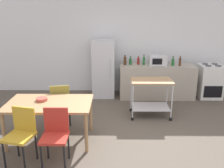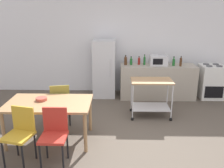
% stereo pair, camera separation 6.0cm
% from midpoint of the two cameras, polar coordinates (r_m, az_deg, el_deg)
% --- Properties ---
extents(ground_plane, '(12.00, 12.00, 0.00)m').
position_cam_midpoint_polar(ground_plane, '(4.46, 4.09, -14.53)').
color(ground_plane, brown).
extents(back_wall, '(8.40, 0.12, 2.90)m').
position_cam_midpoint_polar(back_wall, '(7.05, 3.10, 9.86)').
color(back_wall, white).
rests_on(back_wall, ground_plane).
extents(kitchen_counter, '(2.00, 0.64, 0.90)m').
position_cam_midpoint_polar(kitchen_counter, '(6.76, 10.76, 0.59)').
color(kitchen_counter, '#A89E8E').
rests_on(kitchen_counter, ground_plane).
extents(dining_table, '(1.50, 0.90, 0.75)m').
position_cam_midpoint_polar(dining_table, '(4.52, -14.11, -5.06)').
color(dining_table, '#A37A51').
rests_on(dining_table, ground_plane).
extents(chair_olive, '(0.47, 0.47, 0.89)m').
position_cam_midpoint_polar(chair_olive, '(5.15, -11.60, -3.95)').
color(chair_olive, olive).
rests_on(chair_olive, ground_plane).
extents(chair_red, '(0.40, 0.40, 0.89)m').
position_cam_midpoint_polar(chair_red, '(3.92, -12.91, -11.02)').
color(chair_red, '#B72D23').
rests_on(chair_red, ground_plane).
extents(chair_mustard, '(0.48, 0.48, 0.89)m').
position_cam_midpoint_polar(chair_mustard, '(4.10, -20.25, -10.38)').
color(chair_mustard, gold).
rests_on(chair_mustard, ground_plane).
extents(stove_oven, '(0.60, 0.61, 0.92)m').
position_cam_midpoint_polar(stove_oven, '(7.16, 22.25, 0.55)').
color(stove_oven, white).
rests_on(stove_oven, ground_plane).
extents(refrigerator, '(0.60, 0.63, 1.55)m').
position_cam_midpoint_polar(refrigerator, '(6.69, -1.59, 3.59)').
color(refrigerator, silver).
rests_on(refrigerator, ground_plane).
extents(kitchen_cart, '(0.91, 0.57, 0.85)m').
position_cam_midpoint_polar(kitchen_cart, '(5.49, 9.43, -1.87)').
color(kitchen_cart, '#A37A51').
rests_on(kitchen_cart, ground_plane).
extents(bottle_sesame_oil, '(0.08, 0.08, 0.26)m').
position_cam_midpoint_polar(bottle_sesame_oil, '(6.57, 3.45, 5.43)').
color(bottle_sesame_oil, '#4C2D19').
rests_on(bottle_sesame_oil, kitchen_counter).
extents(bottle_olive_oil, '(0.07, 0.07, 0.22)m').
position_cam_midpoint_polar(bottle_olive_oil, '(6.63, 4.74, 5.29)').
color(bottle_olive_oil, '#1E6628').
rests_on(bottle_olive_oil, kitchen_counter).
extents(bottle_hot_sauce, '(0.07, 0.07, 0.23)m').
position_cam_midpoint_polar(bottle_hot_sauce, '(6.64, 6.57, 5.33)').
color(bottle_hot_sauce, maroon).
rests_on(bottle_hot_sauce, kitchen_counter).
extents(bottle_wine, '(0.06, 0.06, 0.28)m').
position_cam_midpoint_polar(bottle_wine, '(6.62, 7.85, 5.41)').
color(bottle_wine, '#1E6628').
rests_on(bottle_wine, kitchen_counter).
extents(microwave, '(0.46, 0.35, 0.26)m').
position_cam_midpoint_polar(microwave, '(6.64, 11.03, 5.44)').
color(microwave, silver).
rests_on(microwave, kitchen_counter).
extents(bottle_vinegar, '(0.07, 0.07, 0.25)m').
position_cam_midpoint_polar(bottle_vinegar, '(6.68, 14.45, 4.97)').
color(bottle_vinegar, '#1E6628').
rests_on(bottle_vinegar, kitchen_counter).
extents(bottle_sparkling_water, '(0.06, 0.06, 0.27)m').
position_cam_midpoint_polar(bottle_sparkling_water, '(6.65, 16.00, 4.97)').
color(bottle_sparkling_water, '#4C2D19').
rests_on(bottle_sparkling_water, kitchen_counter).
extents(fruit_bowl, '(0.20, 0.20, 0.05)m').
position_cam_midpoint_polar(fruit_bowl, '(4.60, -15.80, -3.38)').
color(fruit_bowl, '#B24C3F').
rests_on(fruit_bowl, dining_table).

